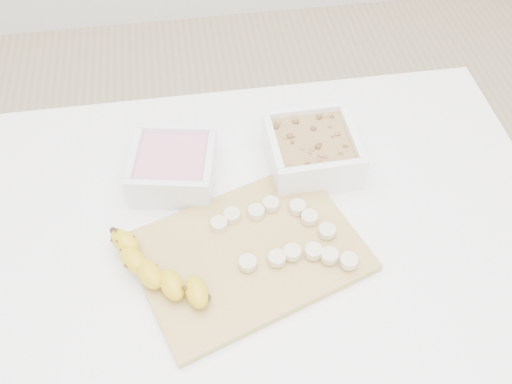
{
  "coord_description": "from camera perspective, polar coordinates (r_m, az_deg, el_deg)",
  "views": [
    {
      "loc": [
        -0.09,
        -0.54,
        1.52
      ],
      "look_at": [
        0.0,
        0.03,
        0.81
      ],
      "focal_mm": 40.0,
      "sensor_mm": 36.0,
      "label": 1
    }
  ],
  "objects": [
    {
      "name": "table",
      "position": [
        1.02,
        0.26,
        -6.84
      ],
      "size": [
        1.0,
        0.7,
        0.75
      ],
      "color": "white",
      "rests_on": "ground"
    },
    {
      "name": "bowl_yogurt",
      "position": [
        0.99,
        -8.27,
        2.57
      ],
      "size": [
        0.17,
        0.17,
        0.07
      ],
      "color": "white",
      "rests_on": "table"
    },
    {
      "name": "bowl_granola",
      "position": [
        1.01,
        5.63,
        4.25
      ],
      "size": [
        0.16,
        0.16,
        0.07
      ],
      "color": "white",
      "rests_on": "table"
    },
    {
      "name": "cutting_board",
      "position": [
        0.91,
        -0.75,
        -6.1
      ],
      "size": [
        0.4,
        0.34,
        0.01
      ],
      "primitive_type": "cube",
      "rotation": [
        0.0,
        0.0,
        0.33
      ],
      "color": "tan",
      "rests_on": "table"
    },
    {
      "name": "banana",
      "position": [
        0.87,
        -9.68,
        -7.77
      ],
      "size": [
        0.15,
        0.19,
        0.03
      ],
      "primitive_type": null,
      "rotation": [
        0.0,
        0.0,
        0.58
      ],
      "color": "gold",
      "rests_on": "cutting_board"
    },
    {
      "name": "banana_slices",
      "position": [
        0.91,
        3.0,
        -4.23
      ],
      "size": [
        0.22,
        0.16,
        0.02
      ],
      "color": "beige",
      "rests_on": "cutting_board"
    }
  ]
}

